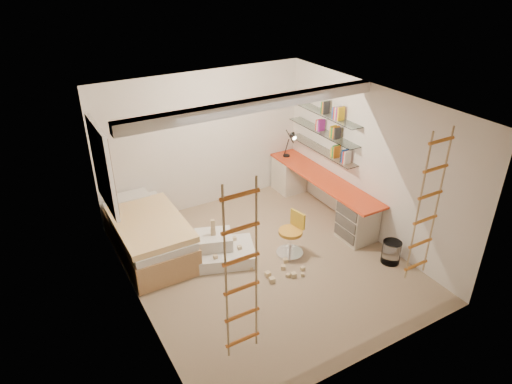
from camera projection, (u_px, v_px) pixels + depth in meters
floor at (265, 263)px, 7.27m from camera, size 4.50×4.50×0.00m
ceiling_beam at (256, 105)px, 6.31m from camera, size 4.00×0.18×0.16m
window_frame at (102, 167)px, 6.82m from camera, size 0.06×1.15×1.35m
window_blind at (105, 166)px, 6.84m from camera, size 0.02×1.00×1.20m
rope_ladder_left at (241, 274)px, 4.63m from camera, size 0.41×0.04×2.13m
rope_ladder_right at (428, 208)px, 5.81m from camera, size 0.41×0.04×2.13m
waste_bin at (391, 252)px, 7.22m from camera, size 0.30×0.30×0.37m
desk at (321, 193)px, 8.49m from camera, size 0.56×2.80×0.75m
shelves at (323, 132)px, 8.25m from camera, size 0.25×1.80×0.71m
bed at (149, 235)px, 7.40m from camera, size 1.02×2.00×0.69m
task_lamp at (291, 141)px, 8.86m from camera, size 0.14×0.36×0.57m
swivel_chair at (291, 240)px, 7.37m from camera, size 0.52×0.52×0.75m
play_platform at (221, 250)px, 7.32m from camera, size 1.14×1.01×0.42m
toy_blocks at (258, 257)px, 7.10m from camera, size 1.22×1.23×0.69m
books at (323, 125)px, 8.19m from camera, size 0.14×0.58×0.92m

